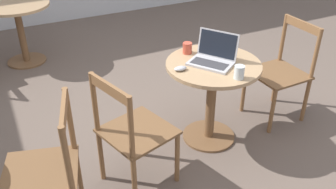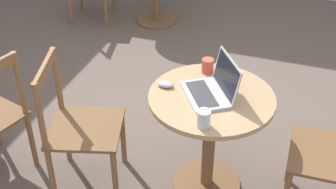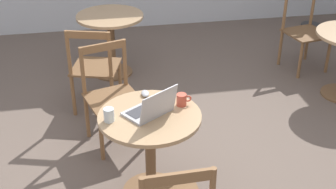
% 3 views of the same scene
% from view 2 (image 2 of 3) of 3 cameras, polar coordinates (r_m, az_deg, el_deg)
% --- Properties ---
extents(ground_plane, '(16.00, 16.00, 0.00)m').
position_cam_2_polar(ground_plane, '(3.44, -0.48, -6.38)').
color(ground_plane, '#66564C').
extents(cafe_table_near, '(0.74, 0.74, 0.71)m').
position_cam_2_polar(cafe_table_near, '(2.83, 5.17, -3.25)').
color(cafe_table_near, brown).
rests_on(cafe_table_near, ground_plane).
extents(chair_near_back, '(0.55, 0.55, 0.89)m').
position_cam_2_polar(chair_near_back, '(2.95, -10.87, -3.94)').
color(chair_near_back, brown).
rests_on(chair_near_back, ground_plane).
extents(laptop, '(0.41, 0.39, 0.23)m').
position_cam_2_polar(laptop, '(2.71, 5.37, 0.76)').
color(laptop, '#B7B7BC').
rests_on(laptop, cafe_table_near).
extents(mouse, '(0.06, 0.10, 0.03)m').
position_cam_2_polar(mouse, '(2.79, -0.30, 1.26)').
color(mouse, '#B7B7BC').
rests_on(mouse, cafe_table_near).
extents(mug, '(0.11, 0.07, 0.09)m').
position_cam_2_polar(mug, '(2.92, 4.87, 3.55)').
color(mug, '#C64C38').
rests_on(mug, cafe_table_near).
extents(drinking_glass, '(0.07, 0.07, 0.10)m').
position_cam_2_polar(drinking_glass, '(2.46, 4.37, -2.96)').
color(drinking_glass, silver).
rests_on(drinking_glass, cafe_table_near).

